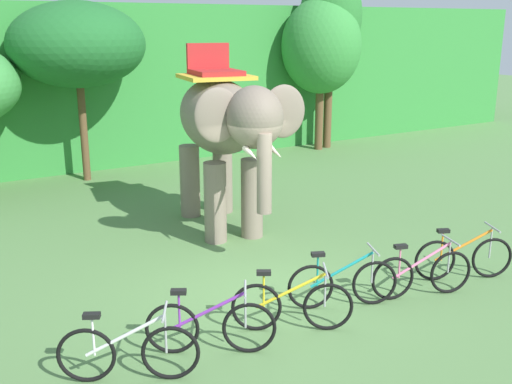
{
  "coord_description": "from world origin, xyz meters",
  "views": [
    {
      "loc": [
        -4.76,
        -7.73,
        4.16
      ],
      "look_at": [
        0.56,
        1.0,
        1.3
      ],
      "focal_mm": 42.23,
      "sensor_mm": 36.0,
      "label": 1
    }
  ],
  "objects": [
    {
      "name": "tree_left",
      "position": [
        -0.36,
        8.47,
        3.63
      ],
      "size": [
        3.54,
        3.54,
        4.76
      ],
      "color": "brown",
      "rests_on": "ground"
    },
    {
      "name": "bike_white",
      "position": [
        -2.74,
        -1.47,
        0.39
      ],
      "size": [
        1.53,
        0.88,
        0.92
      ],
      "color": "black",
      "rests_on": "ground"
    },
    {
      "name": "foliage_hedge",
      "position": [
        0.0,
        12.39,
        2.37
      ],
      "size": [
        36.0,
        6.0,
        4.75
      ],
      "primitive_type": "cube",
      "color": "#338438",
      "rests_on": "ground"
    },
    {
      "name": "bike_teal",
      "position": [
        0.72,
        -1.25,
        0.39
      ],
      "size": [
        1.6,
        0.77,
        0.92
      ],
      "color": "black",
      "rests_on": "ground"
    },
    {
      "name": "bike_orange",
      "position": [
        3.11,
        -1.5,
        0.39
      ],
      "size": [
        1.57,
        0.81,
        0.92
      ],
      "color": "black",
      "rests_on": "ground"
    },
    {
      "name": "ground_plane",
      "position": [
        0.0,
        0.0,
        0.0
      ],
      "size": [
        80.0,
        80.0,
        0.0
      ],
      "primitive_type": "plane",
      "color": "#567F47"
    },
    {
      "name": "tree_right",
      "position": [
        7.66,
        8.53,
        3.44
      ],
      "size": [
        2.64,
        2.64,
        5.02
      ],
      "color": "brown",
      "rests_on": "ground"
    },
    {
      "name": "tree_far_left",
      "position": [
        8.11,
        8.66,
        4.35
      ],
      "size": [
        2.06,
        2.06,
        5.99
      ],
      "color": "brown",
      "rests_on": "ground"
    },
    {
      "name": "bike_yellow",
      "position": [
        -0.36,
        -1.46,
        0.39
      ],
      "size": [
        1.5,
        0.92,
        0.92
      ],
      "color": "black",
      "rests_on": "ground"
    },
    {
      "name": "bike_pink",
      "position": [
        2.01,
        -1.62,
        0.39
      ],
      "size": [
        1.65,
        0.67,
        0.92
      ],
      "color": "black",
      "rests_on": "ground"
    },
    {
      "name": "bike_purple",
      "position": [
        -1.61,
        -1.41,
        0.39
      ],
      "size": [
        1.5,
        0.91,
        0.92
      ],
      "color": "black",
      "rests_on": "ground"
    },
    {
      "name": "elephant",
      "position": [
        0.88,
        2.79,
        2.2
      ],
      "size": [
        2.27,
        4.24,
        3.78
      ],
      "color": "gray",
      "rests_on": "ground"
    }
  ]
}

